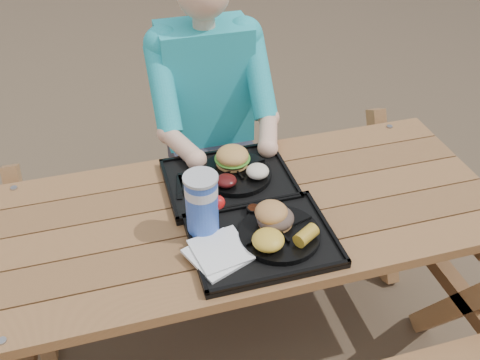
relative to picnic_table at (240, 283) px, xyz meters
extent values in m
plane|color=#999999|center=(0.00, 0.00, -0.38)|extent=(60.00, 60.00, 0.00)
cube|color=black|center=(0.02, -0.17, 0.39)|extent=(0.45, 0.35, 0.02)
cube|color=black|center=(0.00, 0.15, 0.39)|extent=(0.45, 0.35, 0.02)
cylinder|color=black|center=(0.08, -0.18, 0.41)|extent=(0.26, 0.26, 0.02)
cylinder|color=black|center=(0.03, 0.16, 0.41)|extent=(0.26, 0.26, 0.02)
cube|color=white|center=(-0.13, -0.21, 0.40)|extent=(0.22, 0.22, 0.02)
cylinder|color=blue|center=(-0.15, -0.08, 0.50)|extent=(0.10, 0.10, 0.21)
cylinder|color=black|center=(0.03, -0.05, 0.41)|extent=(0.05, 0.05, 0.03)
cylinder|color=gold|center=(0.08, -0.06, 0.41)|extent=(0.05, 0.05, 0.03)
ellipsoid|color=yellow|center=(0.02, -0.23, 0.44)|extent=(0.10, 0.10, 0.05)
cube|color=black|center=(-0.16, 0.16, 0.40)|extent=(0.02, 0.14, 0.01)
ellipsoid|color=#4E0F10|center=(-0.02, 0.10, 0.43)|extent=(0.07, 0.07, 0.03)
ellipsoid|color=white|center=(0.10, 0.11, 0.44)|extent=(0.08, 0.08, 0.05)
camera|label=1|loc=(-0.38, -1.33, 1.58)|focal=40.00mm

